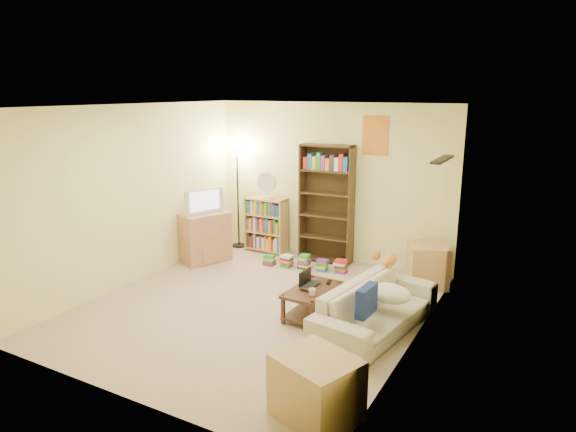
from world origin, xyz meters
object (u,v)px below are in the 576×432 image
at_px(sofa, 376,308).
at_px(television, 202,201).
at_px(end_cabinet, 316,388).
at_px(tall_bookshelf, 326,201).
at_px(side_table, 428,265).
at_px(short_bookshelf, 266,225).
at_px(desk_fan, 267,185).
at_px(floor_lamp, 237,170).
at_px(tv_stand, 204,237).
at_px(mug, 312,292).
at_px(coffee_table, 312,299).
at_px(tabby_cat, 387,259).
at_px(laptop, 313,286).

distance_m(sofa, television, 3.48).
bearing_deg(sofa, end_cabinet, -167.76).
relative_size(television, tall_bookshelf, 0.34).
bearing_deg(side_table, sofa, -95.81).
bearing_deg(short_bookshelf, end_cabinet, -53.54).
bearing_deg(desk_fan, end_cabinet, -53.94).
xyz_separation_m(short_bookshelf, floor_lamp, (-0.56, 0.00, 0.89)).
bearing_deg(short_bookshelf, desk_fan, -41.03).
height_order(tv_stand, television, television).
xyz_separation_m(tv_stand, side_table, (3.42, 0.64, -0.10)).
distance_m(tall_bookshelf, side_table, 1.85).
bearing_deg(side_table, desk_fan, 175.40).
height_order(sofa, desk_fan, desk_fan).
bearing_deg(television, sofa, -83.77).
height_order(sofa, television, television).
distance_m(sofa, mug, 0.75).
bearing_deg(end_cabinet, floor_lamp, 131.51).
bearing_deg(mug, tv_stand, 153.73).
bearing_deg(television, floor_lamp, 20.33).
bearing_deg(sofa, coffee_table, 101.19).
bearing_deg(sofa, television, 81.46).
bearing_deg(tall_bookshelf, coffee_table, -73.65).
height_order(tv_stand, end_cabinet, tv_stand).
distance_m(television, short_bookshelf, 1.22).
bearing_deg(tv_stand, tabby_cat, 18.50).
xyz_separation_m(television, end_cabinet, (3.35, -2.82, -0.71)).
xyz_separation_m(sofa, short_bookshelf, (-2.63, 1.94, 0.19)).
relative_size(laptop, side_table, 0.60).
bearing_deg(desk_fan, sofa, -36.28).
bearing_deg(floor_lamp, sofa, -31.24).
bearing_deg(side_table, mug, -114.75).
height_order(desk_fan, end_cabinet, desk_fan).
distance_m(desk_fan, floor_lamp, 0.65).
xyz_separation_m(mug, desk_fan, (-1.87, 2.12, 0.75)).
height_order(sofa, end_cabinet, end_cabinet).
relative_size(laptop, short_bookshelf, 0.39).
relative_size(mug, tv_stand, 0.13).
xyz_separation_m(tv_stand, short_bookshelf, (0.62, 0.91, 0.07)).
bearing_deg(short_bookshelf, mug, -48.14).
bearing_deg(desk_fan, mug, -48.51).
height_order(coffee_table, laptop, laptop).
bearing_deg(floor_lamp, laptop, -38.86).
xyz_separation_m(tv_stand, desk_fan, (0.67, 0.86, 0.76)).
relative_size(television, desk_fan, 1.45).
bearing_deg(laptop, end_cabinet, -151.71).
bearing_deg(tabby_cat, short_bookshelf, 154.44).
distance_m(laptop, tall_bookshelf, 2.15).
distance_m(mug, end_cabinet, 1.76).
distance_m(tabby_cat, laptop, 1.02).
distance_m(sofa, laptop, 0.81).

